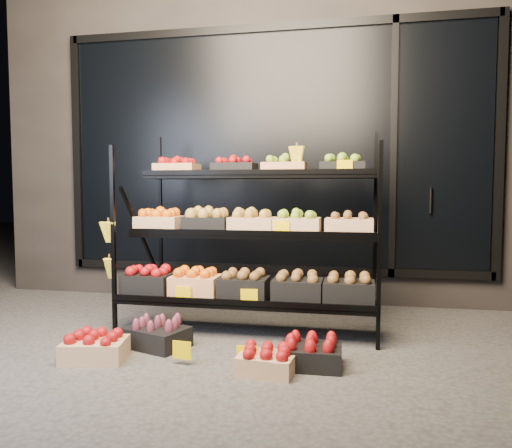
% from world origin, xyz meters
% --- Properties ---
extents(ground, '(24.00, 24.00, 0.00)m').
position_xyz_m(ground, '(0.00, 0.00, 0.00)').
color(ground, '#514F4C').
rests_on(ground, ground).
extents(building, '(6.00, 2.08, 3.50)m').
position_xyz_m(building, '(0.00, 2.59, 1.75)').
color(building, '#2D2826').
rests_on(building, ground).
extents(display_rack, '(2.18, 1.02, 1.66)m').
position_xyz_m(display_rack, '(-0.01, 0.60, 0.79)').
color(display_rack, black).
rests_on(display_rack, ground).
extents(tag_floor_a, '(0.13, 0.01, 0.12)m').
position_xyz_m(tag_floor_a, '(-0.25, -0.40, 0.06)').
color(tag_floor_a, '#F7C700').
rests_on(tag_floor_a, ground).
extents(tag_floor_b, '(0.13, 0.01, 0.12)m').
position_xyz_m(tag_floor_b, '(0.19, -0.40, 0.06)').
color(tag_floor_b, '#F7C700').
rests_on(tag_floor_b, ground).
extents(floor_crate_left, '(0.45, 0.37, 0.20)m').
position_xyz_m(floor_crate_left, '(-0.86, -0.43, 0.10)').
color(floor_crate_left, '#D8AC7C').
rests_on(floor_crate_left, ground).
extents(floor_crate_midleft, '(0.51, 0.44, 0.21)m').
position_xyz_m(floor_crate_midleft, '(-0.56, -0.08, 0.10)').
color(floor_crate_midleft, black).
rests_on(floor_crate_midleft, ground).
extents(floor_crate_midright, '(0.37, 0.29, 0.18)m').
position_xyz_m(floor_crate_midright, '(0.32, -0.43, 0.09)').
color(floor_crate_midright, '#D8AC7C').
rests_on(floor_crate_midright, ground).
extents(floor_crate_right, '(0.40, 0.30, 0.20)m').
position_xyz_m(floor_crate_right, '(0.58, -0.26, 0.09)').
color(floor_crate_right, black).
rests_on(floor_crate_right, ground).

